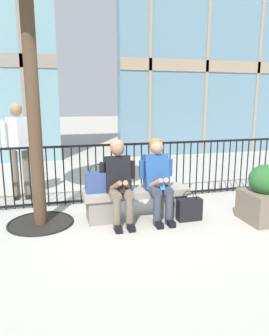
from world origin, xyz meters
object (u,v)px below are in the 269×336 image
stone_bench (136,200)px  shopping_bag (189,209)px  bystander_at_railing (19,144)px  seated_person_with_phone (119,179)px  seated_person_companion (158,177)px  handbag_on_bench (98,182)px  planter (265,195)px

stone_bench → shopping_bag: bearing=-23.6°
stone_bench → bystander_at_railing: bystander_at_railing is taller
stone_bench → seated_person_with_phone: 0.50m
seated_person_companion → bystander_at_railing: 2.63m
seated_person_with_phone → seated_person_companion: bearing=0.0°
handbag_on_bench → bystander_at_railing: (-1.17, 1.50, 0.40)m
seated_person_companion → handbag_on_bench: size_ratio=2.88×
handbag_on_bench → shopping_bag: handbag_on_bench is taller
stone_bench → planter: 1.89m
seated_person_with_phone → seated_person_companion: size_ratio=1.00×
seated_person_companion → bystander_at_railing: size_ratio=0.71×
stone_bench → seated_person_with_phone: (-0.29, -0.13, 0.38)m
handbag_on_bench → planter: size_ratio=0.49×
seated_person_companion → handbag_on_bench: bearing=172.3°
seated_person_companion → shopping_bag: bearing=-23.5°
seated_person_with_phone → shopping_bag: 1.15m
stone_bench → handbag_on_bench: 0.67m
handbag_on_bench → seated_person_companion: bearing=-7.7°
seated_person_with_phone → bystander_at_railing: 2.21m
seated_person_companion → planter: seated_person_companion is taller
handbag_on_bench → shopping_bag: 1.41m
handbag_on_bench → planter: (2.36, -0.62, -0.21)m
shopping_bag → bystander_at_railing: bearing=143.9°
stone_bench → planter: bearing=-19.6°
seated_person_with_phone → handbag_on_bench: seated_person_with_phone is taller
seated_person_companion → seated_person_with_phone: bearing=180.0°
shopping_bag → seated_person_companion: bearing=156.5°
shopping_bag → seated_person_with_phone: bearing=169.5°
handbag_on_bench → planter: handbag_on_bench is taller
handbag_on_bench → bystander_at_railing: bystander_at_railing is taller
seated_person_with_phone → shopping_bag: size_ratio=2.77×
shopping_bag → bystander_at_railing: bystander_at_railing is taller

